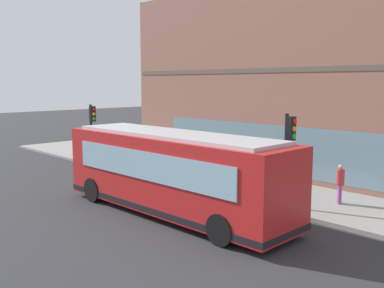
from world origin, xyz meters
TOP-DOWN VIEW (x-y plane):
  - ground at (0.00, 0.00)m, footprint 120.00×120.00m
  - sidewalk_curb at (4.84, 0.00)m, footprint 4.47×40.00m
  - building_corner at (10.32, 0.00)m, footprint 6.56×21.42m
  - city_bus_nearside at (-0.28, -0.69)m, footprint 2.71×10.07m
  - traffic_light_near_corner at (3.06, -3.48)m, footprint 0.32×0.49m
  - traffic_light_down_block at (3.07, 10.33)m, footprint 0.32×0.49m
  - fire_hydrant at (5.65, -0.78)m, footprint 0.35×0.35m
  - pedestrian_walking_along_curb at (5.03, -4.58)m, footprint 0.32×0.32m
  - pedestrian_by_light_pole at (3.64, 8.07)m, footprint 0.32×0.32m
  - pedestrian_near_building_entrance at (3.81, 5.25)m, footprint 0.32×0.32m
  - pedestrian_near_hydrant at (6.42, 5.93)m, footprint 0.32×0.32m
  - newspaper_vending_box at (4.77, 1.37)m, footprint 0.44×0.42m

SIDE VIEW (x-z plane):
  - ground at x=0.00m, z-range 0.00..0.00m
  - sidewalk_curb at x=4.84m, z-range 0.00..0.15m
  - fire_hydrant at x=5.65m, z-range 0.14..0.88m
  - newspaper_vending_box at x=4.77m, z-range 0.15..1.05m
  - pedestrian_walking_along_curb at x=5.03m, z-range 0.26..1.82m
  - pedestrian_near_hydrant at x=6.42m, z-range 0.27..1.91m
  - pedestrian_near_building_entrance at x=3.81m, z-range 0.27..1.92m
  - pedestrian_by_light_pole at x=3.64m, z-range 0.28..2.00m
  - city_bus_nearside at x=-0.28m, z-range 0.02..3.09m
  - traffic_light_down_block at x=3.07m, z-range 0.83..4.26m
  - traffic_light_near_corner at x=3.06m, z-range 0.86..4.44m
  - building_corner at x=10.32m, z-range -0.01..9.94m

